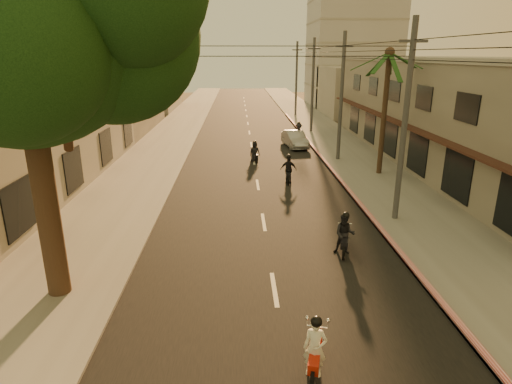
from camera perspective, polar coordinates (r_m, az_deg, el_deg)
ground at (r=12.95m, az=3.23°, el=-17.38°), size 160.00×160.00×0.00m
road at (r=31.44m, az=-0.28°, el=4.15°), size 10.00×140.00×0.02m
sidewalk_right at (r=32.57m, az=13.06°, el=4.26°), size 5.00×140.00×0.12m
sidewalk_left at (r=32.04m, az=-13.84°, el=3.98°), size 5.00×140.00×0.12m
curb_stripe at (r=27.29m, az=10.89°, el=1.87°), size 0.20×60.00×0.20m
shophouse_row at (r=32.50m, az=25.64°, el=9.40°), size 8.80×34.20×7.30m
left_building at (r=28.10m, az=-29.72°, el=5.54°), size 8.20×24.20×5.20m
distant_tower at (r=69.00m, az=13.00°, el=22.89°), size 12.10×12.10×28.00m
broadleaf_tree at (r=13.83m, az=-27.53°, el=20.17°), size 9.60×8.70×12.10m
palm_tree at (r=28.05m, az=17.32°, el=16.45°), size 5.00×5.00×8.20m
utility_poles at (r=31.41m, az=11.53°, el=15.83°), size 1.20×48.26×9.00m
filler_right at (r=57.72m, az=13.12°, el=12.98°), size 8.00×14.00×6.00m
filler_left_near at (r=46.64m, az=-18.74°, el=10.46°), size 8.00×14.00×4.40m
filler_left_far at (r=63.95m, az=-14.45°, el=13.77°), size 8.00×14.00×7.00m
scooter_red at (r=11.02m, az=7.89°, el=-20.01°), size 0.82×1.65×1.64m
scooter_mid_a at (r=17.04m, az=11.73°, el=-5.59°), size 1.10×1.74×1.74m
scooter_mid_b at (r=26.01m, az=4.34°, el=2.93°), size 1.03×1.79×1.75m
scooter_far_a at (r=31.06m, az=-0.17°, el=5.31°), size 0.92×1.58×1.57m
scooter_far_b at (r=38.17m, az=5.70°, el=7.80°), size 1.39×1.86×1.85m
parked_car at (r=36.33m, az=5.21°, el=7.03°), size 2.60×4.55×1.37m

